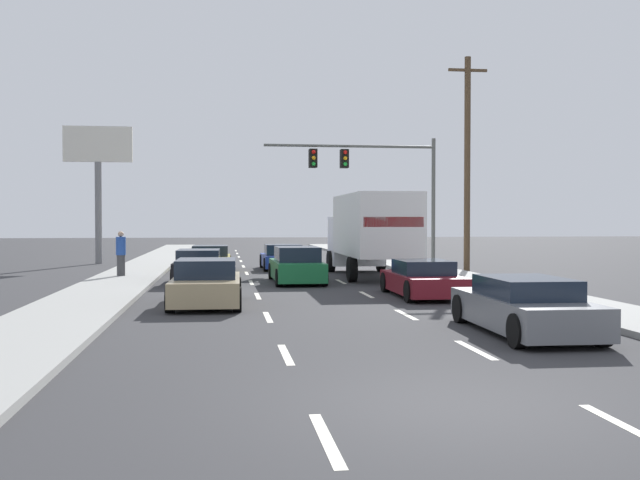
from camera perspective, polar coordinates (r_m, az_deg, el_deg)
ground_plane at (r=33.92m, az=-2.86°, el=-2.43°), size 140.00×140.00×0.00m
sidewalk_right at (r=30.28m, az=10.35°, el=-2.79°), size 2.54×80.00×0.14m
sidewalk_left at (r=29.06m, az=-14.97°, el=-2.99°), size 2.54×80.00×0.14m
lane_markings at (r=30.40m, az=-2.31°, el=-2.87°), size 3.54×57.00×0.01m
car_yellow at (r=34.55m, az=-8.45°, el=-1.48°), size 1.95×4.34×1.18m
car_black at (r=27.78m, az=-9.31°, el=-2.09°), size 1.90×4.20×1.26m
car_tan at (r=20.54m, az=-8.74°, el=-3.37°), size 1.99×4.43×1.26m
car_blue at (r=35.29m, az=-2.90°, el=-1.40°), size 2.02×4.08×1.20m
car_green at (r=27.63m, az=-1.82°, el=-2.02°), size 1.86×4.54×1.36m
box_truck at (r=30.34m, az=3.90°, el=0.81°), size 2.65×8.76×3.36m
car_maroon at (r=22.74m, az=7.90°, el=-3.05°), size 1.84×4.29×1.12m
car_gray at (r=15.76m, az=15.46°, el=-4.99°), size 1.90×4.57×1.16m
traffic_signal_mast at (r=38.33m, az=3.38°, el=5.49°), size 8.96×0.69×6.62m
utility_pole_mid at (r=34.42m, az=11.28°, el=5.95°), size 1.80×0.28×9.75m
roadside_billboard at (r=41.69m, az=-16.74°, el=5.38°), size 3.63×0.36×7.40m
pedestrian_near_corner at (r=30.30m, az=-15.10°, el=-1.01°), size 0.38×0.38×1.76m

